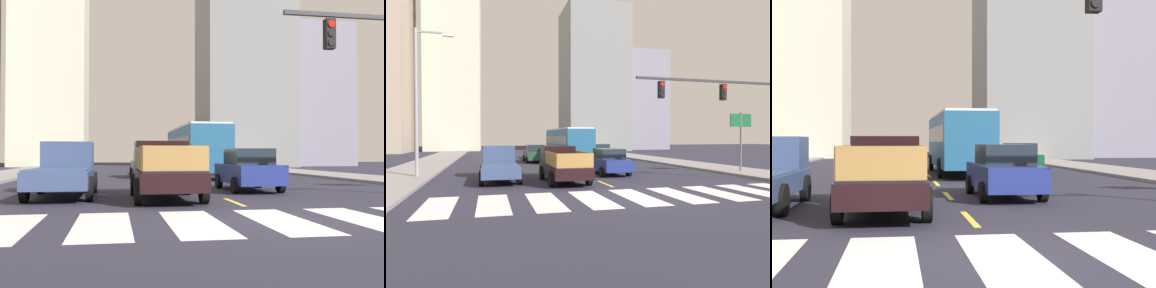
# 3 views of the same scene
# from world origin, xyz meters

# --- Properties ---
(ground_plane) EXTENTS (160.00, 160.00, 0.00)m
(ground_plane) POSITION_xyz_m (0.00, 0.00, 0.00)
(ground_plane) COLOR #282838
(sidewalk_right) EXTENTS (3.94, 110.00, 0.15)m
(sidewalk_right) POSITION_xyz_m (11.26, 18.00, 0.07)
(sidewalk_right) COLOR gray
(sidewalk_right) RESTS_ON ground
(sidewalk_left) EXTENTS (3.94, 110.00, 0.15)m
(sidewalk_left) POSITION_xyz_m (-11.26, 18.00, 0.07)
(sidewalk_left) COLOR gray
(sidewalk_left) RESTS_ON ground
(crosswalk_stripe_0) EXTENTS (1.18, 3.96, 0.01)m
(crosswalk_stripe_0) POSITION_xyz_m (-7.82, 0.00, 0.00)
(crosswalk_stripe_0) COLOR silver
(crosswalk_stripe_0) RESTS_ON ground
(crosswalk_stripe_1) EXTENTS (1.18, 3.96, 0.01)m
(crosswalk_stripe_1) POSITION_xyz_m (-5.86, 0.00, 0.00)
(crosswalk_stripe_1) COLOR silver
(crosswalk_stripe_1) RESTS_ON ground
(crosswalk_stripe_2) EXTENTS (1.18, 3.96, 0.01)m
(crosswalk_stripe_2) POSITION_xyz_m (-3.91, 0.00, 0.00)
(crosswalk_stripe_2) COLOR silver
(crosswalk_stripe_2) RESTS_ON ground
(crosswalk_stripe_3) EXTENTS (1.18, 3.96, 0.01)m
(crosswalk_stripe_3) POSITION_xyz_m (-1.95, 0.00, 0.00)
(crosswalk_stripe_3) COLOR silver
(crosswalk_stripe_3) RESTS_ON ground
(crosswalk_stripe_4) EXTENTS (1.18, 3.96, 0.01)m
(crosswalk_stripe_4) POSITION_xyz_m (0.00, 0.00, 0.00)
(crosswalk_stripe_4) COLOR silver
(crosswalk_stripe_4) RESTS_ON ground
(crosswalk_stripe_5) EXTENTS (1.18, 3.96, 0.01)m
(crosswalk_stripe_5) POSITION_xyz_m (1.95, 0.00, 0.00)
(crosswalk_stripe_5) COLOR silver
(crosswalk_stripe_5) RESTS_ON ground
(crosswalk_stripe_6) EXTENTS (1.18, 3.96, 0.01)m
(crosswalk_stripe_6) POSITION_xyz_m (3.91, 0.00, 0.00)
(crosswalk_stripe_6) COLOR silver
(crosswalk_stripe_6) RESTS_ON ground
(crosswalk_stripe_7) EXTENTS (1.18, 3.96, 0.01)m
(crosswalk_stripe_7) POSITION_xyz_m (5.86, 0.00, 0.00)
(crosswalk_stripe_7) COLOR silver
(crosswalk_stripe_7) RESTS_ON ground
(lane_dash_0) EXTENTS (0.16, 2.40, 0.01)m
(lane_dash_0) POSITION_xyz_m (0.00, 4.00, 0.00)
(lane_dash_0) COLOR yellow
(lane_dash_0) RESTS_ON ground
(lane_dash_1) EXTENTS (0.16, 2.40, 0.01)m
(lane_dash_1) POSITION_xyz_m (0.00, 9.00, 0.00)
(lane_dash_1) COLOR yellow
(lane_dash_1) RESTS_ON ground
(lane_dash_2) EXTENTS (0.16, 2.40, 0.01)m
(lane_dash_2) POSITION_xyz_m (0.00, 14.00, 0.00)
(lane_dash_2) COLOR yellow
(lane_dash_2) RESTS_ON ground
(lane_dash_3) EXTENTS (0.16, 2.40, 0.01)m
(lane_dash_3) POSITION_xyz_m (0.00, 19.00, 0.00)
(lane_dash_3) COLOR yellow
(lane_dash_3) RESTS_ON ground
(lane_dash_4) EXTENTS (0.16, 2.40, 0.01)m
(lane_dash_4) POSITION_xyz_m (0.00, 24.00, 0.00)
(lane_dash_4) COLOR yellow
(lane_dash_4) RESTS_ON ground
(lane_dash_5) EXTENTS (0.16, 2.40, 0.01)m
(lane_dash_5) POSITION_xyz_m (0.00, 29.00, 0.00)
(lane_dash_5) COLOR yellow
(lane_dash_5) RESTS_ON ground
(lane_dash_6) EXTENTS (0.16, 2.40, 0.01)m
(lane_dash_6) POSITION_xyz_m (0.00, 34.00, 0.00)
(lane_dash_6) COLOR yellow
(lane_dash_6) RESTS_ON ground
(lane_dash_7) EXTENTS (0.16, 2.40, 0.01)m
(lane_dash_7) POSITION_xyz_m (0.00, 39.00, 0.00)
(lane_dash_7) COLOR yellow
(lane_dash_7) RESTS_ON ground
(pickup_stakebed) EXTENTS (2.18, 5.20, 1.96)m
(pickup_stakebed) POSITION_xyz_m (-2.01, 5.63, 0.94)
(pickup_stakebed) COLOR black
(pickup_stakebed) RESTS_ON ground
(pickup_dark) EXTENTS (2.18, 5.20, 1.96)m
(pickup_dark) POSITION_xyz_m (-5.42, 7.01, 0.92)
(pickup_dark) COLOR #374975
(pickup_dark) RESTS_ON ground
(city_bus) EXTENTS (2.72, 10.80, 3.32)m
(city_bus) POSITION_xyz_m (1.66, 19.97, 1.95)
(city_bus) COLOR #215985
(city_bus) RESTS_ON ground
(sedan_mid) EXTENTS (2.02, 4.40, 1.72)m
(sedan_mid) POSITION_xyz_m (1.73, 8.24, 0.86)
(sedan_mid) COLOR navy
(sedan_mid) RESTS_ON ground
(sedan_near_right) EXTENTS (2.02, 4.40, 1.72)m
(sedan_near_right) POSITION_xyz_m (5.48, 21.29, 0.86)
(sedan_near_right) COLOR #114C2F
(sedan_near_right) RESTS_ON ground
(sedan_far) EXTENTS (2.02, 4.40, 1.72)m
(sedan_far) POSITION_xyz_m (-1.65, 19.93, 0.86)
(sedan_far) COLOR #214731
(sedan_far) RESTS_ON ground
(traffic_signal_gantry) EXTENTS (9.06, 0.27, 6.00)m
(traffic_signal_gantry) POSITION_xyz_m (6.99, 2.13, 4.20)
(traffic_signal_gantry) COLOR #2D2D33
(traffic_signal_gantry) RESTS_ON ground
(direction_sign_green) EXTENTS (1.70, 0.12, 4.20)m
(direction_sign_green) POSITION_xyz_m (10.81, 6.55, 3.03)
(direction_sign_green) COLOR slate
(direction_sign_green) RESTS_ON ground
(streetlight_left) EXTENTS (2.20, 0.28, 9.00)m
(streetlight_left) POSITION_xyz_m (-10.03, 8.98, 4.97)
(streetlight_left) COLOR gray
(streetlight_left) RESTS_ON ground
(block_mid_left) EXTENTS (10.37, 8.43, 19.16)m
(block_mid_left) POSITION_xyz_m (22.73, 49.29, 9.58)
(block_mid_left) COLOR gray
(block_mid_left) RESTS_ON ground
(block_low_left) EXTENTS (11.01, 10.02, 25.55)m
(block_low_left) POSITION_xyz_m (12.63, 45.93, 12.78)
(block_low_left) COLOR gray
(block_low_left) RESTS_ON ground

